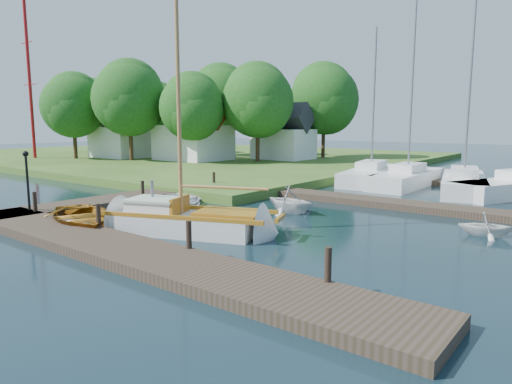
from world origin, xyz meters
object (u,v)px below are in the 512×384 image
Objects in this scene: tree_1 at (130,98)px; tree_3 at (258,101)px; marina_boat_2 at (464,182)px; house_c at (284,137)px; mooring_post_2 at (189,235)px; tree_6 at (94,107)px; mooring_post_4 at (143,189)px; marina_boat_1 at (408,177)px; tree_4 at (221,99)px; tree_7 at (324,99)px; house_b at (123,134)px; house_a at (193,133)px; marina_boat_0 at (371,174)px; radio_mast at (30,79)px; sailboat at (191,224)px; mooring_post_1 at (98,215)px; tree_0 at (73,106)px; mooring_post_0 at (35,202)px; lamp_post at (27,172)px; dinghy at (82,214)px; tree_2 at (193,107)px; mooring_post_5 at (214,179)px; mooring_post_3 at (328,265)px; tender_d at (487,223)px; tender_b at (290,198)px.

tree_1 is 1.05× the size of tree_3.
house_c is (-18.26, 8.45, 2.01)m from marina_boat_2.
tree_6 reaches higher than mooring_post_2.
marina_boat_1 is at bearing 60.54° from mooring_post_4.
tree_7 is at bearing 21.80° from tree_4.
house_b is 10.67m from tree_4.
tree_3 reaches higher than house_a.
mooring_post_4 is at bearing 149.53° from mooring_post_2.
mooring_post_4 is 0.08× the size of marina_boat_0.
sailboat is at bearing -18.02° from radio_mast.
mooring_post_1 is 0.09× the size of tree_1.
house_a is 0.74× the size of tree_6.
radio_mast reaches higher than house_b.
tree_0 is at bearing -153.43° from tree_3.
mooring_post_0 is 4.50m from mooring_post_1.
tree_1 is (6.00, 2.00, 0.56)m from tree_0.
dinghy is (3.20, 0.44, -1.41)m from lamp_post.
mooring_post_1 is 29.22m from house_c.
tree_0 is at bearing 150.86° from mooring_post_1.
dinghy is at bearing 9.15° from mooring_post_0.
house_c is at bearing 90.03° from tree_3.
house_b is 10.30m from tree_2.
radio_mast is (-31.00, 13.00, 7.33)m from mooring_post_1.
mooring_post_5 is 15.66m from tree_3.
marina_boat_1 is 1.32× the size of tree_6.
mooring_post_3 is 0.05× the size of radio_mast.
house_b is at bearing -14.37° from tree_6.
tree_3 reaches higher than mooring_post_3.
dinghy is at bearing 103.18° from tender_d.
tree_2 is at bearing 128.21° from mooring_post_1.
mooring_post_4 is 0.09× the size of tree_3.
tender_b is at bearing 44.88° from mooring_post_0.
tree_7 is (-11.97, 23.61, 5.57)m from tender_b.
tree_1 is (-23.32, 14.89, 5.75)m from sailboat.
lamp_post is 0.29× the size of tree_0.
tree_6 is 0.56× the size of radio_mast.
tree_3 reaches higher than mooring_post_1.
mooring_post_3 is (13.50, 0.00, 0.00)m from mooring_post_0.
tree_0 is at bearing 81.12° from tender_b.
mooring_post_5 is at bearing -76.64° from tree_7.
sailboat is 1.26× the size of tree_2.
tree_7 is at bearing 89.91° from sailboat.
house_c is (-7.00, 17.00, 1.88)m from mooring_post_5.
tender_d is 30.54m from house_a.
tender_b is at bearing 19.28° from mooring_post_4.
mooring_post_3 is 16.40m from mooring_post_5.
mooring_post_2 is 0.07× the size of marina_boat_2.
tender_b is 11.60m from marina_boat_1.
sailboat is at bearing 173.01° from marina_boat_0.
house_a is at bearing 135.75° from tree_2.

